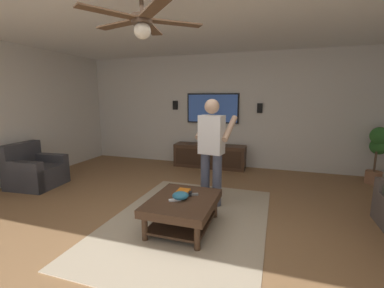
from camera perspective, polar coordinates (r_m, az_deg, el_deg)
The scene contains 19 objects.
ground_plane at distance 3.58m, azimuth -4.65°, elevation -17.42°, with size 8.53×8.53×0.00m, color olive.
wall_back_tv at distance 6.38m, azimuth 6.93°, elevation 7.23°, with size 0.10×7.30×2.68m, color silver.
ceiling_slab at distance 3.35m, azimuth -5.41°, elevation 28.80°, with size 6.75×7.30×0.10m, color white.
area_rug at distance 3.68m, azimuth -0.88°, elevation -16.52°, with size 2.89×2.05×0.01m, color tan.
armchair at distance 5.74m, azimuth -31.29°, elevation -5.24°, with size 0.87×0.88×0.82m.
coffee_table at distance 3.38m, azimuth -2.03°, elevation -13.58°, with size 1.00×0.80×0.40m.
media_console at distance 6.25m, azimuth 3.88°, elevation -2.64°, with size 0.45×1.70×0.55m.
tv at distance 6.34m, azimuth 4.55°, elevation 7.83°, with size 0.05×1.27×0.71m.
person_standing at distance 3.94m, azimuth 4.40°, elevation -0.47°, with size 0.60×0.60×1.64m.
potted_plant_tall at distance 6.20m, azimuth 35.86°, elevation -0.63°, with size 0.42×0.40×1.11m.
bowl at distance 3.31m, azimuth -2.56°, elevation -11.27°, with size 0.21×0.21×0.09m, color teal.
remote_white at distance 3.28m, azimuth -3.78°, elevation -12.18°, with size 0.15×0.04×0.02m, color white.
remote_black at distance 3.46m, azimuth -0.41°, elevation -10.90°, with size 0.15×0.04×0.02m, color black.
remote_grey at distance 3.45m, azimuth 0.11°, elevation -11.02°, with size 0.15×0.04×0.02m, color slate.
book at distance 3.51m, azimuth -2.04°, elevation -10.49°, with size 0.22×0.16×0.04m, color orange.
vase_round at distance 6.21m, azimuth 3.56°, elevation 0.90°, with size 0.22×0.22×0.22m, color red.
wall_speaker_left at distance 6.18m, azimuth 14.70°, elevation 7.64°, with size 0.06×0.12×0.22m, color black.
wall_speaker_right at distance 6.65m, azimuth -3.70°, elevation 8.52°, with size 0.06×0.12×0.22m, color black.
ceiling_fan at distance 2.74m, azimuth -10.94°, elevation 24.72°, with size 1.14×1.10×0.46m.
Camera 1 is at (-2.92, -1.25, 1.66)m, focal length 24.24 mm.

